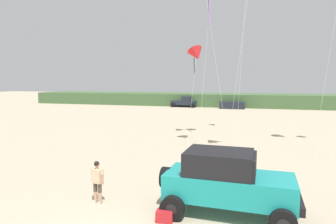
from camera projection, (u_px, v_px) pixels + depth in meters
dune_ridge at (254, 100)px, 56.08m from camera, size 90.00×9.70×2.34m
jeep at (227, 181)px, 10.40m from camera, size 4.88×2.46×2.26m
person_watching at (97, 180)px, 11.34m from camera, size 0.61×0.36×1.67m
cooler_box at (165, 216)px, 9.92m from camera, size 0.60×0.42×0.38m
distant_pickup at (185, 102)px, 54.66m from camera, size 4.64×2.46×1.98m
distant_sedan at (232, 105)px, 51.18m from camera, size 4.24×1.80×1.20m
kite_yellow_diamond at (196, 55)px, 21.44m from camera, size 1.66×3.29×7.32m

